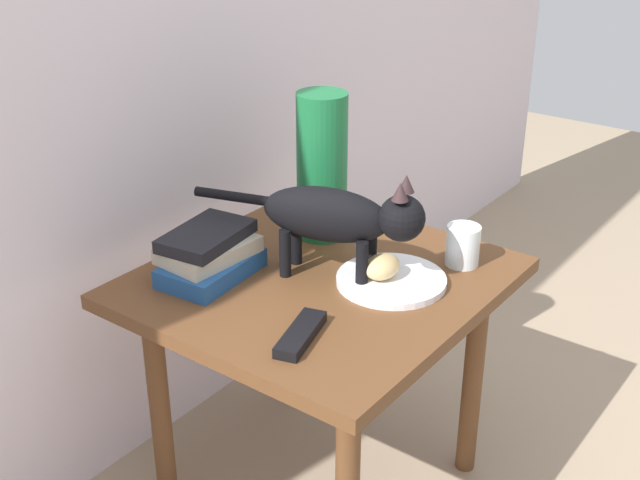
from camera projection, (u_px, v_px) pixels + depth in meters
ground_plane at (320, 480)px, 1.91m from camera, size 6.00×6.00×0.00m
side_table at (320, 308)px, 1.71m from camera, size 0.68×0.64×0.53m
plate at (391, 280)px, 1.65m from camera, size 0.22×0.22×0.01m
bread_roll at (382, 267)px, 1.63m from camera, size 0.09×0.07×0.05m
cat at (340, 217)px, 1.62m from camera, size 0.18×0.46×0.23m
book_stack at (209, 254)px, 1.66m from camera, size 0.22×0.16×0.10m
green_vase at (322, 166)px, 1.79m from camera, size 0.11×0.11×0.32m
candle_jar at (463, 247)px, 1.71m from camera, size 0.07×0.07×0.08m
tv_remote at (301, 334)px, 1.46m from camera, size 0.16×0.08×0.02m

